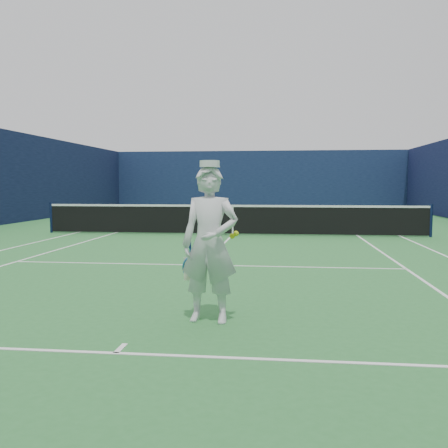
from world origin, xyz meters
name	(u,v)px	position (x,y,z in m)	size (l,w,h in m)	color
ground	(233,235)	(0.00, 0.00, 0.00)	(80.00, 80.00, 0.00)	#2B7133
court_markings	(233,235)	(0.00, 0.00, 0.00)	(11.03, 23.83, 0.01)	white
windscreen_fence	(233,175)	(0.00, 0.00, 2.00)	(20.12, 36.12, 4.00)	#101C3D
tennis_net	(233,218)	(0.00, 0.00, 0.55)	(12.88, 0.09, 1.07)	#141E4C
tennis_player	(210,244)	(0.77, -10.59, 0.96)	(0.78, 0.54, 1.98)	silver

